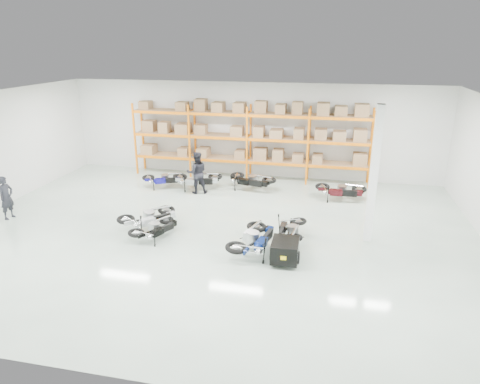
% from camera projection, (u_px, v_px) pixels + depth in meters
% --- Properties ---
extents(room, '(18.00, 18.00, 18.00)m').
position_uv_depth(room, '(211.00, 170.00, 14.13)').
color(room, '#B5CAB8').
rests_on(room, ground).
extents(pallet_rack, '(11.28, 0.98, 3.62)m').
position_uv_depth(pallet_rack, '(249.00, 132.00, 20.08)').
color(pallet_rack, orange).
rests_on(pallet_rack, ground).
extents(structural_column, '(0.25, 0.25, 4.50)m').
position_uv_depth(structural_column, '(374.00, 176.00, 13.56)').
color(structural_column, white).
rests_on(structural_column, ground).
extents(moto_blue_centre, '(1.36, 2.14, 1.28)m').
position_uv_depth(moto_blue_centre, '(254.00, 235.00, 13.25)').
color(moto_blue_centre, '#081954').
rests_on(moto_blue_centre, ground).
extents(moto_silver_left, '(1.93, 1.97, 1.19)m').
position_uv_depth(moto_silver_left, '(149.00, 214.00, 14.97)').
color(moto_silver_left, '#B4B5BB').
rests_on(moto_silver_left, ground).
extents(moto_black_far_left, '(1.38, 1.78, 1.03)m').
position_uv_depth(moto_black_far_left, '(155.00, 225.00, 14.24)').
color(moto_black_far_left, black).
rests_on(moto_black_far_left, ground).
extents(moto_touring_right, '(0.85, 1.65, 1.05)m').
position_uv_depth(moto_touring_right, '(291.00, 226.00, 14.14)').
color(moto_touring_right, black).
rests_on(moto_touring_right, ground).
extents(trailer, '(0.88, 1.68, 0.70)m').
position_uv_depth(trailer, '(285.00, 250.00, 12.69)').
color(trailer, black).
rests_on(trailer, ground).
extents(moto_back_a, '(1.86, 1.41, 1.08)m').
position_uv_depth(moto_back_a, '(164.00, 176.00, 19.36)').
color(moto_back_a, navy).
rests_on(moto_back_a, ground).
extents(moto_back_b, '(2.08, 1.38, 1.23)m').
position_uv_depth(moto_back_b, '(197.00, 176.00, 19.11)').
color(moto_back_b, '#A1A5AA').
rests_on(moto_back_b, ground).
extents(moto_back_c, '(2.08, 1.40, 1.23)m').
position_uv_depth(moto_back_c, '(251.00, 177.00, 19.00)').
color(moto_back_c, black).
rests_on(moto_back_c, ground).
extents(moto_back_d, '(1.82, 0.90, 1.18)m').
position_uv_depth(moto_back_d, '(341.00, 187.00, 17.75)').
color(moto_back_d, '#380B10').
rests_on(moto_back_d, ground).
extents(person_left, '(0.45, 0.64, 1.64)m').
position_uv_depth(person_left, '(7.00, 198.00, 15.81)').
color(person_left, black).
rests_on(person_left, ground).
extents(person_back, '(1.08, 0.97, 1.83)m').
position_uv_depth(person_back, '(197.00, 173.00, 18.47)').
color(person_back, black).
rests_on(person_back, ground).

